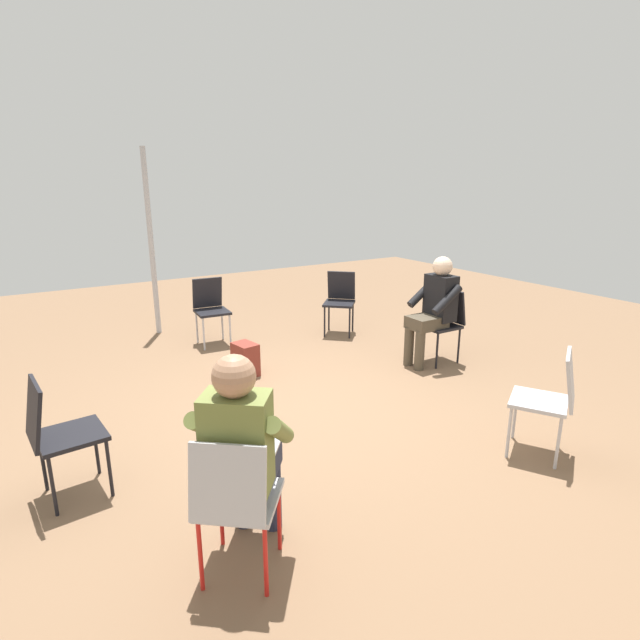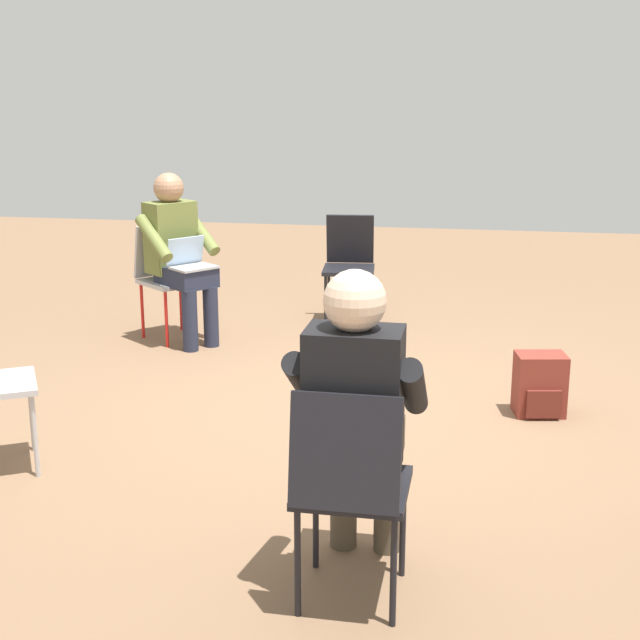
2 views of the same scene
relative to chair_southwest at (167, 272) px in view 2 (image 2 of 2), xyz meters
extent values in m
plane|color=brown|center=(1.31, 1.59, -0.50)|extent=(14.00, 14.00, 0.00)
cube|color=#B7B7BC|center=(0.05, 0.06, -0.06)|extent=(0.56, 0.56, 0.03)
cylinder|color=red|center=(0.02, 0.30, -0.29)|extent=(0.02, 0.02, 0.42)
cylinder|color=red|center=(0.28, 0.08, -0.29)|extent=(0.02, 0.02, 0.42)
cylinder|color=red|center=(-0.19, 0.03, -0.29)|extent=(0.02, 0.02, 0.42)
cylinder|color=red|center=(0.07, -0.18, -0.29)|extent=(0.02, 0.02, 0.42)
cube|color=#B7B7BC|center=(-0.07, -0.09, 0.15)|extent=(0.35, 0.31, 0.40)
cube|color=black|center=(3.28, 1.87, -0.06)|extent=(0.40, 0.40, 0.03)
cylinder|color=black|center=(3.11, 1.71, -0.29)|extent=(0.02, 0.02, 0.42)
cylinder|color=black|center=(3.11, 2.05, -0.29)|extent=(0.02, 0.02, 0.42)
cylinder|color=black|center=(3.45, 1.70, -0.29)|extent=(0.02, 0.02, 0.42)
cylinder|color=black|center=(3.45, 2.04, -0.29)|extent=(0.02, 0.02, 0.42)
cube|color=black|center=(3.47, 1.87, 0.15)|extent=(0.10, 0.38, 0.40)
cube|color=black|center=(-0.63, 1.28, -0.06)|extent=(0.44, 0.44, 0.03)
cylinder|color=black|center=(-0.48, 1.46, -0.29)|extent=(0.02, 0.02, 0.42)
cylinder|color=black|center=(-0.44, 1.13, -0.29)|extent=(0.02, 0.02, 0.42)
cylinder|color=black|center=(-0.81, 1.43, -0.29)|extent=(0.02, 0.02, 0.42)
cylinder|color=black|center=(-0.78, 1.09, -0.29)|extent=(0.02, 0.02, 0.42)
cube|color=black|center=(-0.82, 1.26, 0.15)|extent=(0.13, 0.39, 0.40)
cylinder|color=#B7B7BC|center=(2.22, 0.05, -0.29)|extent=(0.02, 0.02, 0.42)
cylinder|color=#B7B7BC|center=(2.52, 0.22, -0.29)|extent=(0.02, 0.02, 0.42)
cylinder|color=#23283D|center=(0.20, 0.39, -0.27)|extent=(0.11, 0.11, 0.45)
cylinder|color=#23283D|center=(0.34, 0.28, -0.27)|extent=(0.11, 0.11, 0.45)
cube|color=#23283D|center=(0.16, 0.20, 0.01)|extent=(0.50, 0.52, 0.14)
cube|color=olive|center=(0.05, 0.06, 0.27)|extent=(0.40, 0.38, 0.52)
sphere|color=#A87A5B|center=(0.05, 0.06, 0.63)|extent=(0.22, 0.22, 0.22)
cylinder|color=olive|center=(-0.05, 0.26, 0.30)|extent=(0.32, 0.37, 0.31)
cylinder|color=olive|center=(0.26, 0.01, 0.30)|extent=(0.32, 0.37, 0.31)
cube|color=#9EA0A5|center=(0.23, 0.29, 0.09)|extent=(0.37, 0.36, 0.02)
cube|color=#B2D1F2|center=(0.16, 0.21, 0.20)|extent=(0.27, 0.23, 0.20)
cylinder|color=#4C4233|center=(2.92, 1.79, -0.27)|extent=(0.11, 0.11, 0.45)
cylinder|color=#4C4233|center=(2.92, 1.97, -0.27)|extent=(0.11, 0.11, 0.45)
cube|color=#4C4233|center=(3.09, 1.88, 0.01)|extent=(0.42, 0.30, 0.14)
cube|color=black|center=(3.28, 1.87, 0.27)|extent=(0.22, 0.34, 0.52)
sphere|color=beige|center=(3.28, 1.87, 0.63)|extent=(0.22, 0.22, 0.22)
cylinder|color=black|center=(3.18, 1.67, 0.30)|extent=(0.40, 0.09, 0.31)
cylinder|color=black|center=(3.18, 2.07, 0.30)|extent=(0.40, 0.09, 0.31)
cube|color=maroon|center=(1.20, 2.66, -0.32)|extent=(0.25, 0.31, 0.36)
cube|color=maroon|center=(1.20, 2.66, -0.40)|extent=(0.28, 0.24, 0.16)
camera|label=1|loc=(-0.79, -2.09, 1.56)|focal=28.00mm
camera|label=2|loc=(6.21, 2.28, 1.34)|focal=50.00mm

